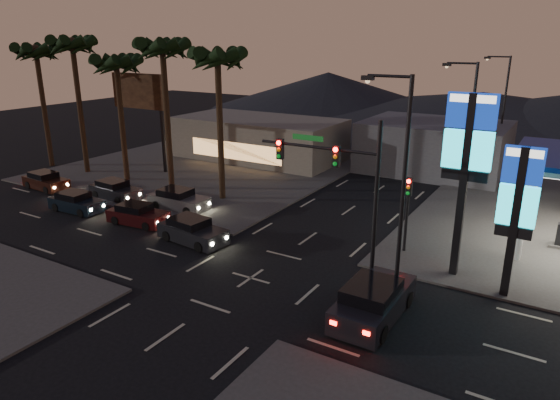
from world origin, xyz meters
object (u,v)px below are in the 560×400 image
Objects in this scene: pylon_sign_tall at (467,150)px; suv_station at (373,301)px; car_lane_b_front at (178,200)px; car_lane_b_rear at (46,181)px; car_lane_b_mid at (115,190)px; car_lane_a_front at (192,231)px; traffic_signal_mast at (341,178)px; pylon_sign_short at (518,200)px; car_lane_a_rear at (76,202)px; car_lane_a_mid at (138,215)px.

suv_station is at bearing -108.82° from pylon_sign_tall.
car_lane_b_rear is (-12.38, -1.66, -0.04)m from car_lane_b_front.
pylon_sign_tall is 2.10× the size of car_lane_b_mid.
car_lane_b_front reaches higher than car_lane_a_front.
traffic_signal_mast is at bearing -0.85° from car_lane_a_front.
pylon_sign_short reaches higher than car_lane_a_rear.
car_lane_b_front is 17.99m from suv_station.
car_lane_b_rear reaches higher than car_lane_a_mid.
pylon_sign_short is 1.38× the size of suv_station.
pylon_sign_short is 0.88× the size of traffic_signal_mast.
pylon_sign_tall reaches higher than car_lane_a_rear.
pylon_sign_short is 1.56× the size of car_lane_a_front.
car_lane_b_mid is at bearing 165.21° from suv_station.
suv_station is at bearing -9.96° from car_lane_a_mid.
car_lane_a_mid is 0.96× the size of car_lane_b_mid.
car_lane_b_rear is at bearing -172.35° from car_lane_b_front.
pylon_sign_tall is at bearing 7.58° from car_lane_a_rear.
car_lane_b_rear is 29.54m from suv_station.
pylon_sign_tall is at bearing 71.18° from suv_station.
car_lane_b_rear is (-6.71, -1.06, -0.01)m from car_lane_b_mid.
pylon_sign_tall is 8.37m from suv_station.
car_lane_b_front is (5.75, 3.92, 0.05)m from car_lane_a_rear.
car_lane_a_mid is at bearing 174.34° from car_lane_a_front.
car_lane_b_mid is at bearing 8.95° from car_lane_b_rear.
traffic_signal_mast reaches higher than car_lane_b_mid.
traffic_signal_mast is at bearing -143.48° from pylon_sign_tall.
car_lane_a_front reaches higher than car_lane_a_rear.
car_lane_b_mid is (-24.43, 0.05, -5.76)m from pylon_sign_tall.
traffic_signal_mast is 15.32m from car_lane_b_front.
traffic_signal_mast is 1.79× the size of car_lane_b_front.
traffic_signal_mast is 15.02m from car_lane_a_mid.
pylon_sign_short is at bearing -2.23° from car_lane_b_mid.
car_lane_b_mid is at bearing 177.77° from pylon_sign_short.
car_lane_b_mid is at bearing 179.88° from pylon_sign_tall.
suv_station reaches higher than car_lane_b_rear.
car_lane_b_front reaches higher than car_lane_a_mid.
car_lane_b_mid is 23.20m from suv_station.
car_lane_a_rear is at bearing -172.42° from pylon_sign_tall.
pylon_sign_tall is 2.00× the size of car_lane_a_front.
pylon_sign_short is at bearing -4.46° from car_lane_b_front.
pylon_sign_tall is 15.56m from car_lane_a_front.
car_lane_a_mid is (-14.28, 0.63, -4.62)m from traffic_signal_mast.
traffic_signal_mast is 20.53m from car_lane_b_mid.
suv_station is at bearing -9.48° from car_lane_b_rear.
car_lane_b_rear is (-26.40, 2.51, -4.60)m from traffic_signal_mast.
car_lane_b_mid is (-26.93, 1.05, -4.02)m from pylon_sign_short.
pylon_sign_tall is at bearing 8.62° from car_lane_a_mid.
pylon_sign_short is 1.57× the size of car_lane_b_front.
car_lane_a_mid is 5.51m from car_lane_a_rear.
pylon_sign_tall is at bearing 1.85° from car_lane_b_rear.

